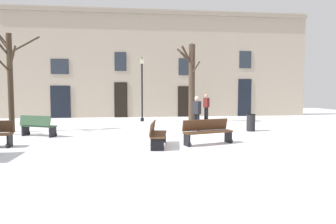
% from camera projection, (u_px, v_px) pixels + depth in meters
% --- Properties ---
extents(ground_plane, '(36.39, 36.39, 0.00)m').
position_uv_depth(ground_plane, '(173.00, 136.00, 12.66)').
color(ground_plane, white).
extents(building_facade, '(22.74, 0.60, 7.67)m').
position_uv_depth(building_facade, '(155.00, 63.00, 21.80)').
color(building_facade, tan).
rests_on(building_facade, ground).
extents(tree_foreground, '(1.16, 1.99, 4.66)m').
position_uv_depth(tree_foreground, '(191.00, 79.00, 18.02)').
color(tree_foreground, '#423326').
rests_on(tree_foreground, ground).
extents(tree_near_facade, '(2.17, 2.74, 5.37)m').
position_uv_depth(tree_near_facade, '(9.00, 76.00, 13.74)').
color(tree_near_facade, '#382B1E').
rests_on(tree_near_facade, ground).
extents(streetlamp, '(0.30, 0.30, 3.99)m').
position_uv_depth(streetlamp, '(142.00, 82.00, 18.65)').
color(streetlamp, black).
rests_on(streetlamp, ground).
extents(litter_bin, '(0.43, 0.43, 0.82)m').
position_uv_depth(litter_bin, '(251.00, 122.00, 14.27)').
color(litter_bin, black).
rests_on(litter_bin, ground).
extents(bench_back_to_back_left, '(1.60, 1.10, 0.89)m').
position_uv_depth(bench_back_to_back_left, '(38.00, 126.00, 12.61)').
color(bench_back_to_back_left, '#2D4C33').
rests_on(bench_back_to_back_left, ground).
extents(bench_near_lamp, '(1.93, 1.03, 0.89)m').
position_uv_depth(bench_near_lamp, '(207.00, 131.00, 10.84)').
color(bench_near_lamp, '#51331E').
rests_on(bench_near_lamp, ground).
extents(bench_by_litter_bin, '(0.76, 1.79, 0.85)m').
position_uv_depth(bench_by_litter_bin, '(157.00, 134.00, 10.39)').
color(bench_by_litter_bin, '#51331E').
rests_on(bench_by_litter_bin, ground).
extents(person_crossing_plaza, '(0.38, 0.44, 1.68)m').
position_uv_depth(person_crossing_plaza, '(206.00, 105.00, 20.00)').
color(person_crossing_plaza, black).
rests_on(person_crossing_plaza, ground).
extents(person_strolling, '(0.38, 0.44, 1.66)m').
position_uv_depth(person_strolling, '(197.00, 112.00, 14.43)').
color(person_strolling, black).
rests_on(person_strolling, ground).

